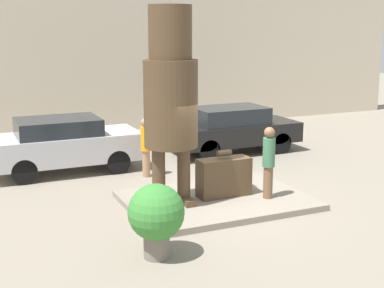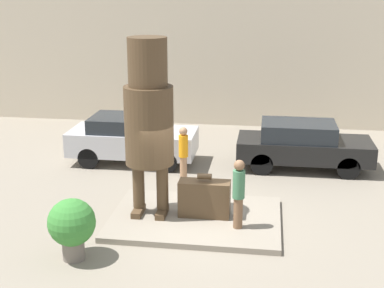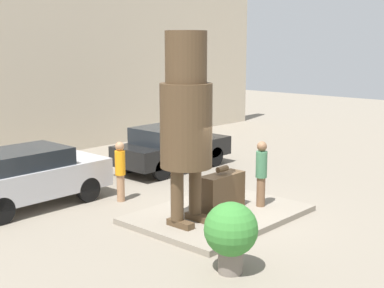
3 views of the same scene
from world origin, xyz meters
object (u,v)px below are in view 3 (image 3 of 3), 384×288
(parked_car_silver, at_px, (28,176))
(worker_hivis, at_px, (120,169))
(parked_car_black, at_px, (172,146))
(planter_pot, at_px, (231,232))
(tourist, at_px, (261,171))
(statue_figure, at_px, (186,113))
(giant_suitcase, at_px, (222,191))

(parked_car_silver, bearing_deg, worker_hivis, -35.91)
(parked_car_black, relative_size, planter_pot, 3.06)
(worker_hivis, bearing_deg, tourist, -61.16)
(parked_car_silver, bearing_deg, parked_car_black, 1.65)
(worker_hivis, bearing_deg, planter_pot, -107.28)
(parked_car_black, xyz_separation_m, worker_hivis, (-3.65, -1.60, 0.09))
(statue_figure, height_order, worker_hivis, statue_figure)
(tourist, height_order, parked_car_silver, tourist)
(giant_suitcase, relative_size, parked_car_black, 0.30)
(statue_figure, height_order, giant_suitcase, statue_figure)
(tourist, relative_size, parked_car_silver, 0.41)
(parked_car_silver, relative_size, parked_car_black, 0.98)
(statue_figure, relative_size, giant_suitcase, 3.46)
(parked_car_black, xyz_separation_m, planter_pot, (-5.26, -6.80, -0.01))
(planter_pot, height_order, worker_hivis, worker_hivis)
(statue_figure, bearing_deg, giant_suitcase, 1.70)
(statue_figure, xyz_separation_m, giant_suitcase, (1.38, 0.04, -2.15))
(giant_suitcase, height_order, worker_hivis, worker_hivis)
(planter_pot, bearing_deg, statue_figure, 62.09)
(planter_pot, bearing_deg, tourist, 27.02)
(statue_figure, distance_m, tourist, 2.87)
(giant_suitcase, height_order, parked_car_black, parked_car_black)
(giant_suitcase, bearing_deg, planter_pot, -137.84)
(tourist, xyz_separation_m, parked_car_black, (1.77, 5.01, -0.26))
(statue_figure, bearing_deg, parked_car_silver, 110.33)
(parked_car_silver, relative_size, planter_pot, 3.00)
(parked_car_black, bearing_deg, planter_pot, -127.75)
(giant_suitcase, distance_m, parked_car_black, 5.17)
(statue_figure, height_order, tourist, statue_figure)
(parked_car_black, height_order, planter_pot, parked_car_black)
(parked_car_silver, height_order, planter_pot, parked_car_silver)
(giant_suitcase, relative_size, planter_pot, 0.93)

